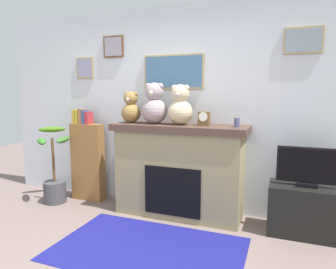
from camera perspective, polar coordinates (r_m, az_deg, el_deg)
back_wall at (r=4.04m, az=1.18°, el=4.86°), size 5.20×0.15×2.60m
fireplace at (r=3.80m, az=2.10°, el=-6.55°), size 1.65×0.56×1.13m
bookshelf at (r=4.47m, az=-14.76°, el=-4.40°), size 0.47×0.16×1.29m
potted_plant at (r=4.55m, az=-20.40°, el=-7.64°), size 0.55×0.57×1.04m
tv_stand at (r=3.66m, az=24.15°, el=-12.81°), size 0.75×0.40×0.54m
television at (r=3.53m, az=24.60°, el=-5.62°), size 0.62×0.14×0.42m
area_rug at (r=3.20m, az=-3.74°, el=-20.43°), size 1.84×1.16×0.01m
candle_jar at (r=3.51m, az=12.70°, el=2.21°), size 0.06×0.06×0.10m
mantel_clock at (r=3.58m, az=6.72°, el=2.95°), size 0.13×0.10×0.16m
teddy_bear_tan at (r=3.92m, az=-6.91°, el=4.80°), size 0.25×0.25×0.40m
teddy_bear_cream at (r=3.78m, az=-2.54°, el=5.45°), size 0.31×0.31×0.50m
teddy_bear_brown at (r=3.66m, az=2.30°, el=5.20°), size 0.30×0.30×0.48m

